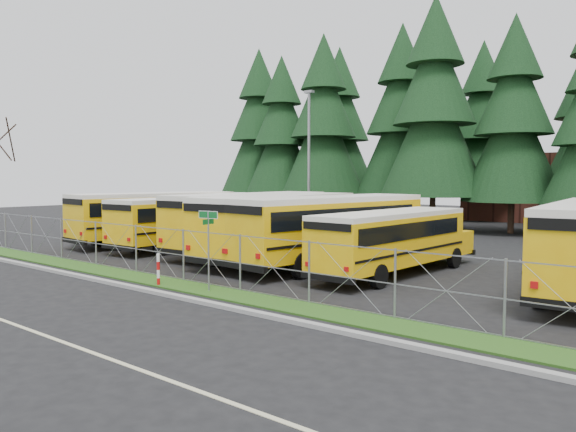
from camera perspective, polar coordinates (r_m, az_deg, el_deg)
The scene contains 23 objects.
ground at distance 21.78m, azimuth -6.80°, elevation -6.54°, with size 120.00×120.00×0.00m, color black.
curb at distance 19.79m, azimuth -13.36°, elevation -7.52°, with size 50.00×0.25×0.12m, color gray.
grass_verge at distance 20.65m, azimuth -10.24°, elevation -7.07°, with size 50.00×1.40×0.06m, color #1E4E16.
road_lane_line at distance 17.37m, azimuth -26.53°, elevation -9.63°, with size 50.00×0.12×0.01m, color beige.
chainlink_fence at distance 20.94m, azimuth -8.81°, elevation -4.21°, with size 44.00×0.10×2.00m, color gray, non-canonical shape.
bus_0 at distance 36.22m, azimuth -13.94°, elevation -0.28°, with size 2.42×10.25×2.69m, color #E2A207, non-canonical shape.
bus_1 at distance 34.20m, azimuth -12.77°, elevation -0.21°, with size 2.74×11.60×3.04m, color #E2A207, non-canonical shape.
bus_2 at distance 31.83m, azimuth -9.74°, elevation -0.67°, with size 2.55×10.81×2.84m, color #E2A207, non-canonical shape.
bus_3 at distance 29.48m, azimuth -3.38°, elevation -0.71°, with size 2.81×11.89×3.12m, color #E2A207, non-canonical shape.
bus_4 at distance 27.00m, azimuth -0.41°, elevation -1.13°, with size 2.81×11.89×3.12m, color #E2A207, non-canonical shape.
bus_5 at distance 25.11m, azimuth 4.95°, elevation -1.53°, with size 2.81×11.90×3.12m, color #E2A207, non-canonical shape.
bus_6 at distance 23.12m, azimuth 10.87°, elevation -2.72°, with size 2.34×9.90×2.59m, color #E2A207, non-canonical shape.
street_sign at distance 19.43m, azimuth -8.09°, elevation -1.77°, with size 0.84×0.55×2.81m.
striped_bollard at distance 20.99m, azimuth -13.04°, elevation -5.35°, with size 0.11×0.11×1.20m, color #B20C0C.
light_standard at distance 40.67m, azimuth 2.14°, elevation 6.15°, with size 0.70×0.35×10.14m.
conifer_0 at distance 57.53m, azimuth -2.94°, elevation 8.44°, with size 7.63×7.63×16.87m, color black, non-canonical shape.
conifer_1 at distance 53.28m, azimuth -0.65°, elevation 7.95°, with size 6.92×6.92×15.30m, color black, non-canonical shape.
conifer_2 at distance 49.71m, azimuth 3.61°, elevation 8.88°, with size 7.42×7.42×16.41m, color black, non-canonical shape.
conifer_3 at distance 48.53m, azimuth 11.46°, elevation 9.13°, with size 7.58×7.58×16.76m, color black, non-canonical shape.
conifer_4 at distance 43.37m, azimuth 14.63°, elevation 10.06°, with size 7.82×7.82×17.30m, color black, non-canonical shape.
conifer_5 at distance 42.49m, azimuth 21.93°, elevation 8.64°, with size 6.89×6.89×15.24m, color black, non-canonical shape.
conifer_10 at distance 55.90m, azimuth 5.22°, elevation 8.44°, with size 7.52×7.52×16.63m, color black, non-canonical shape.
conifer_11 at distance 54.24m, azimuth 19.13°, elevation 8.16°, with size 7.34×7.34×16.23m, color black, non-canonical shape.
Camera 1 is at (15.49, -14.78, 3.97)m, focal length 35.00 mm.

